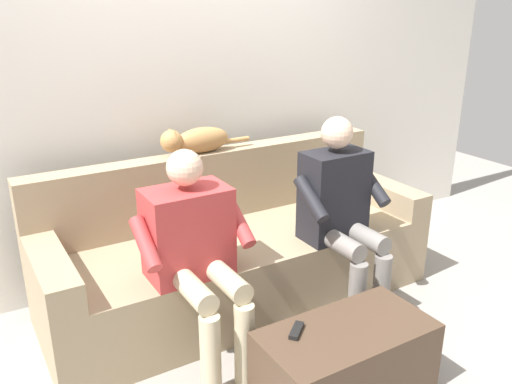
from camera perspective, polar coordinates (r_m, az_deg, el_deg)
name	(u,v)px	position (r m, az deg, el deg)	size (l,w,h in m)	color
ground_plane	(303,357)	(2.98, 5.04, -17.13)	(8.00, 8.00, 0.00)	gray
back_wall	(191,67)	(3.53, -6.95, 13.13)	(5.28, 0.06, 2.76)	silver
couch	(236,253)	(3.35, -2.11, -6.55)	(2.37, 0.84, 0.89)	#9E896B
coffee_table	(345,362)	(2.67, 9.48, -17.47)	(0.82, 0.42, 0.37)	#4C3828
person_left_seated	(341,207)	(3.12, 9.02, -1.61)	(0.53, 0.51, 1.18)	black
person_right_seated	(194,246)	(2.69, -6.60, -5.77)	(0.57, 0.59, 1.11)	#B23838
cat_on_backrest	(195,140)	(3.30, -6.49, 5.52)	(0.60, 0.13, 0.17)	#B7844C
remote_black	(296,331)	(2.50, 4.34, -14.51)	(0.13, 0.04, 0.02)	black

